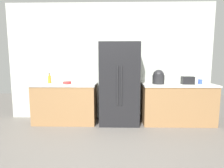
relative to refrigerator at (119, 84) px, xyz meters
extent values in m
plane|color=slate|center=(-0.24, -1.30, -0.91)|extent=(9.78, 9.78, 0.00)
cube|color=silver|center=(-0.24, 0.39, 0.48)|extent=(4.89, 0.10, 2.77)
cube|color=#9E7247|center=(-1.24, 0.02, -0.48)|extent=(1.39, 0.62, 0.87)
cube|color=silver|center=(-1.24, 0.02, -0.02)|extent=(1.42, 0.65, 0.04)
cube|color=#9E7247|center=(1.33, 0.02, -0.48)|extent=(1.57, 0.62, 0.87)
cube|color=silver|center=(1.33, 0.02, -0.02)|extent=(1.60, 0.65, 0.04)
cube|color=black|center=(0.00, 0.00, 0.00)|extent=(0.87, 0.64, 1.82)
cylinder|color=#262628|center=(-0.04, -0.33, 0.00)|extent=(0.02, 0.02, 0.82)
cylinder|color=#262628|center=(0.04, -0.33, 0.00)|extent=(0.02, 0.02, 0.82)
cube|color=black|center=(1.52, 0.00, 0.08)|extent=(0.26, 0.17, 0.17)
cylinder|color=#262628|center=(0.88, 0.03, 0.10)|extent=(0.27, 0.27, 0.20)
sphere|color=#262628|center=(0.88, 0.03, 0.20)|extent=(0.25, 0.25, 0.25)
cylinder|color=orange|center=(-1.62, 0.10, 0.08)|extent=(0.08, 0.08, 0.17)
cylinder|color=orange|center=(-1.62, 0.10, 0.19)|extent=(0.04, 0.04, 0.05)
cylinder|color=#333338|center=(-1.62, 0.10, 0.22)|extent=(0.04, 0.04, 0.02)
cylinder|color=blue|center=(1.81, 0.02, 0.05)|extent=(0.09, 0.09, 0.10)
cylinder|color=green|center=(1.57, 0.21, 0.04)|extent=(0.07, 0.07, 0.08)
cylinder|color=red|center=(-1.18, -0.03, 0.03)|extent=(0.18, 0.18, 0.06)
camera|label=1|loc=(-0.06, -4.08, 0.53)|focal=29.27mm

